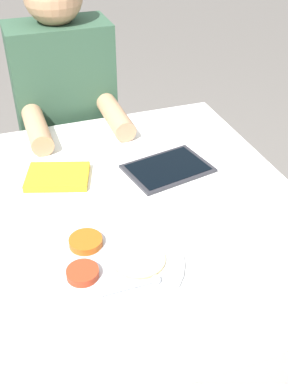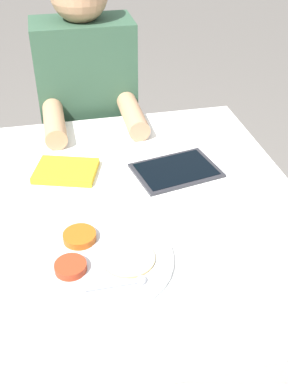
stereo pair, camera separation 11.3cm
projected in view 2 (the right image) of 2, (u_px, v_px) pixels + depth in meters
name	position (u px, v px, depth m)	size (l,w,h in m)	color
ground_plane	(110.00, 366.00, 1.59)	(12.00, 12.00, 0.00)	#605B56
dining_table	(104.00, 299.00, 1.38)	(1.10, 1.02, 0.71)	silver
thali_tray	(101.00, 258.00, 1.01)	(0.32, 0.32, 0.03)	#B7BABF
red_notebook	(66.00, 171.00, 1.30)	(0.20, 0.18, 0.02)	silver
tablet_device	(176.00, 170.00, 1.31)	(0.27, 0.21, 0.01)	#28282D
person_diner	(90.00, 136.00, 1.78)	(0.35, 0.45, 1.19)	black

